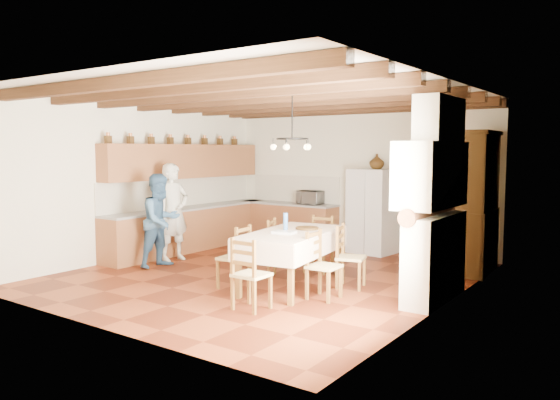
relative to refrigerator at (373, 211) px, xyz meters
The scene contains 31 objects.
floor 3.09m from the refrigerator, 100.70° to the right, with size 6.00×6.50×0.02m, color #4F1D0C.
ceiling 3.67m from the refrigerator, 100.70° to the right, with size 6.00×6.50×0.02m, color silver.
wall_back 0.92m from the refrigerator, 147.65° to the left, with size 6.00×0.02×3.00m, color #F1E9CA.
wall_front 6.23m from the refrigerator, 95.09° to the right, with size 6.00×0.02×3.00m, color #F1E9CA.
wall_left 4.64m from the refrigerator, 140.72° to the right, with size 0.02×6.50×3.00m, color #F1E9CA.
wall_right 3.87m from the refrigerator, 49.81° to the right, with size 0.02×6.50×3.00m, color #F1E9CA.
ceiling_beams 3.61m from the refrigerator, 100.70° to the right, with size 6.00×6.30×0.16m, color #321E10, non-canonical shape.
lower_cabinets_left 3.77m from the refrigerator, 150.19° to the right, with size 0.60×4.30×0.86m, color brown.
lower_cabinets_back 2.14m from the refrigerator, behind, with size 2.30×0.60×0.86m, color brown.
countertop_left 3.75m from the refrigerator, 150.19° to the right, with size 0.62×4.30×0.04m, color slate.
countertop_back 2.10m from the refrigerator, behind, with size 2.34×0.62×0.04m, color slate.
backsplash_left 4.01m from the refrigerator, 152.23° to the right, with size 0.03×4.30×0.60m, color beige.
backsplash_back 2.15m from the refrigerator, behind, with size 2.30×0.03×0.60m, color beige.
upper_cabinets 3.98m from the refrigerator, 151.12° to the right, with size 0.35×4.20×0.70m, color brown.
fireplace 3.52m from the refrigerator, 51.33° to the right, with size 0.56×1.60×2.80m, color beige, non-canonical shape.
wall_picture 1.45m from the refrigerator, 17.66° to the left, with size 0.34×0.03×0.42m, color black.
refrigerator is the anchor object (origin of this frame).
hutch 2.30m from the refrigerator, 14.46° to the right, with size 0.56×1.33×2.40m, color #37230D, non-canonical shape.
dining_table 3.30m from the refrigerator, 85.69° to the right, with size 1.29×2.10×0.86m.
chandelier 3.58m from the refrigerator, 85.69° to the right, with size 0.47×0.47×0.03m, color black.
chair_left_near 3.85m from the refrigerator, 96.93° to the right, with size 0.42×0.40×0.96m, color brown, non-canonical shape.
chair_left_far 3.02m from the refrigerator, 101.41° to the right, with size 0.42×0.40×0.96m, color brown, non-canonical shape.
chair_right_near 3.69m from the refrigerator, 74.73° to the right, with size 0.42×0.40×0.96m, color brown, non-canonical shape.
chair_right_far 2.95m from the refrigerator, 70.51° to the right, with size 0.42×0.40×0.96m, color brown, non-canonical shape.
chair_end_near 4.57m from the refrigerator, 84.32° to the right, with size 0.42×0.40×0.96m, color brown, non-canonical shape.
chair_end_far 2.17m from the refrigerator, 89.37° to the right, with size 0.42×0.40×0.96m, color brown, non-canonical shape.
person_man 3.96m from the refrigerator, 133.58° to the right, with size 0.67×0.44×1.84m, color silver.
person_woman_blue 4.22m from the refrigerator, 126.06° to the right, with size 0.81×0.63×1.67m, color #37608A.
person_woman_red 2.78m from the refrigerator, 50.47° to the right, with size 0.87×0.36×1.48m, color #A1252B.
microwave 1.54m from the refrigerator, behind, with size 0.53×0.36×0.29m, color silver.
fridge_vase 1.01m from the refrigerator, ahead, with size 0.29×0.29×0.30m, color #37230D.
Camera 1 is at (5.36, -7.12, 2.09)m, focal length 35.00 mm.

